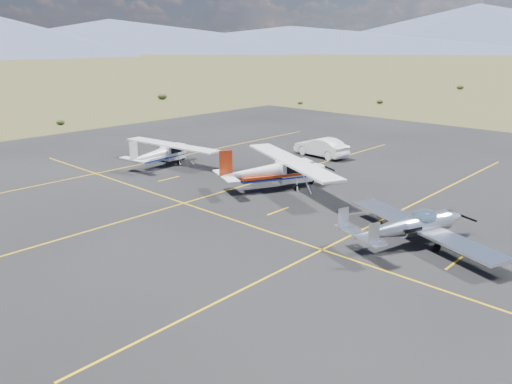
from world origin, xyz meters
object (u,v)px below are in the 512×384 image
aircraft_cessna (276,170)px  sedan (321,147)px  aircraft_plain (163,152)px  aircraft_low_wing (412,226)px

aircraft_cessna → sedan: bearing=44.2°
aircraft_plain → sedan: aircraft_plain is taller
aircraft_low_wing → sedan: size_ratio=1.87×
aircraft_low_wing → aircraft_plain: size_ratio=0.97×
aircraft_plain → sedan: (11.82, -7.73, -0.26)m
aircraft_low_wing → sedan: aircraft_low_wing is taller
aircraft_plain → sedan: size_ratio=1.93×
sedan → aircraft_cessna: bearing=24.0°
aircraft_low_wing → aircraft_plain: bearing=106.7°
aircraft_cessna → aircraft_plain: size_ratio=1.16×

